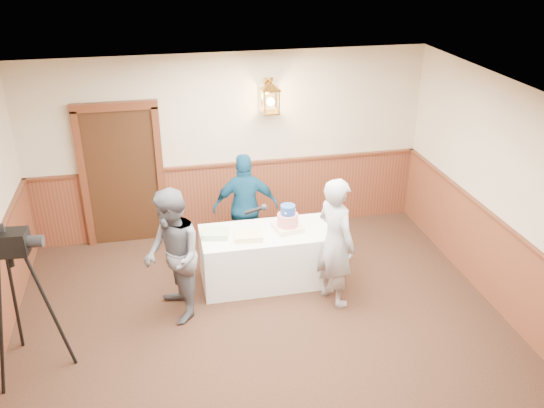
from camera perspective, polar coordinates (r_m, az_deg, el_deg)
The scene contains 10 objects.
ground at distance 6.46m, azimuth 0.70°, elevation -16.86°, with size 7.00×7.00×0.00m, color black.
room_shell at distance 5.92m, azimuth -0.69°, elevation -3.04°, with size 6.02×7.02×2.81m.
display_table at distance 7.78m, azimuth -0.31°, elevation -5.19°, with size 1.80×0.80×0.75m, color white.
tiered_cake at distance 7.58m, azimuth 1.56°, elevation -1.61°, with size 0.40×0.40×0.36m.
sheet_cake_yellow at distance 7.42m, azimuth -2.35°, elevation -3.19°, with size 0.35×0.27×0.07m, color #EED68E.
sheet_cake_green at distance 7.50m, azimuth -5.64°, elevation -2.94°, with size 0.34×0.27×0.08m, color #91CE94.
interviewer at distance 6.95m, azimuth -9.81°, elevation -5.15°, with size 1.57×0.93×1.69m.
baker at distance 7.17m, azimuth 6.31°, elevation -3.79°, with size 0.62×0.41×1.71m, color #A0A0A6.
assistant_p at distance 8.16m, azimuth -2.62°, elevation -0.30°, with size 0.93×0.39×1.59m, color navy.
tv_camera_rig at distance 6.65m, azimuth -23.53°, elevation -9.61°, with size 0.66×0.62×1.69m.
Camera 1 is at (-1.06, -4.64, 4.36)m, focal length 38.00 mm.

